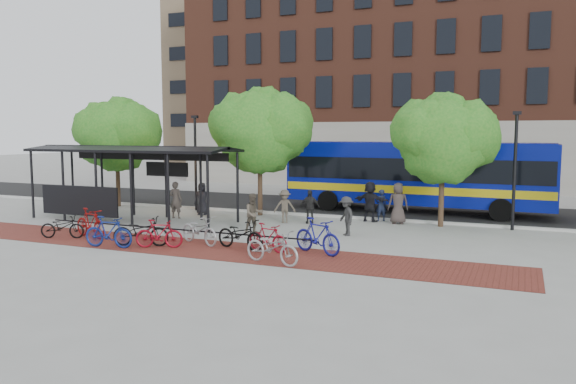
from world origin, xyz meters
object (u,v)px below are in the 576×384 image
at_px(bike_5, 159,234).
at_px(pedestrian_3, 285,206).
at_px(pedestrian_4, 310,207).
at_px(bike_9, 268,238).
at_px(bus, 416,172).
at_px(bike_8, 240,234).
at_px(tree_c, 445,136).
at_px(pedestrian_7, 381,205).
at_px(bike_4, 141,231).
at_px(bike_11, 317,236).
at_px(pedestrian_5, 370,202).
at_px(bike_6, 199,230).
at_px(bike_10, 272,247).
at_px(pedestrian_0, 202,199).
at_px(pedestrian_8, 254,214).
at_px(tree_b, 262,128).
at_px(bike_3, 109,232).
at_px(lamp_post_left, 195,160).
at_px(bike_0, 62,227).
at_px(pedestrian_1, 176,200).
at_px(pedestrian_6, 398,203).
at_px(lamp_post_right, 515,167).
at_px(tree_a, 118,132).
at_px(bike_1, 90,223).
at_px(pedestrian_9, 346,216).

distance_m(bike_5, pedestrian_3, 7.33).
bearing_deg(pedestrian_4, bike_9, -94.01).
relative_size(bus, bike_8, 6.56).
relative_size(tree_c, pedestrian_7, 3.89).
xyz_separation_m(bike_4, bike_11, (6.53, 1.26, 0.08)).
distance_m(bike_9, pedestrian_5, 8.24).
distance_m(bike_11, pedestrian_4, 6.64).
bearing_deg(bike_6, bike_10, -92.97).
distance_m(pedestrian_0, pedestrian_8, 6.15).
height_order(tree_b, bike_3, tree_b).
height_order(bike_5, pedestrian_0, pedestrian_0).
relative_size(lamp_post_left, pedestrian_3, 3.29).
height_order(tree_b, bike_0, tree_b).
xyz_separation_m(tree_b, pedestrian_1, (-3.48, -2.60, -3.55)).
height_order(bike_4, bike_9, bike_4).
distance_m(pedestrian_3, pedestrian_6, 5.26).
bearing_deg(lamp_post_right, tree_a, -179.31).
distance_m(bike_1, pedestrian_0, 7.25).
height_order(bike_1, pedestrian_1, pedestrian_1).
height_order(bike_0, bike_6, bike_6).
bearing_deg(bus, bike_0, -129.91).
relative_size(tree_a, bike_0, 3.48).
bearing_deg(pedestrian_1, bike_9, 139.28).
xyz_separation_m(tree_a, tree_c, (18.00, -0.00, -0.19)).
xyz_separation_m(lamp_post_left, pedestrian_0, (1.16, -1.29, -1.92)).
xyz_separation_m(tree_c, pedestrian_4, (-5.87, -1.46, -3.27)).
relative_size(lamp_post_right, pedestrian_6, 2.67).
bearing_deg(lamp_post_right, pedestrian_6, -177.00).
bearing_deg(bike_0, tree_b, -47.61).
bearing_deg(bike_5, bike_9, -97.12).
relative_size(bike_3, pedestrian_1, 1.07).
relative_size(tree_a, bus, 0.45).
xyz_separation_m(lamp_post_right, bike_5, (-11.90, -9.11, -2.22)).
bearing_deg(pedestrian_5, pedestrian_6, -173.05).
bearing_deg(pedestrian_6, bike_1, 20.85).
bearing_deg(pedestrian_9, bike_4, -91.52).
distance_m(bike_11, pedestrian_8, 4.69).
xyz_separation_m(tree_c, bike_4, (-9.82, -8.83, -3.50)).
bearing_deg(bike_5, tree_c, -65.68).
xyz_separation_m(tree_b, pedestrian_0, (-2.93, -1.04, -3.63)).
xyz_separation_m(pedestrian_0, pedestrian_3, (4.96, -0.78, -0.05)).
distance_m(tree_b, lamp_post_left, 4.45).
bearing_deg(bike_11, bike_8, 121.12).
relative_size(bike_8, pedestrian_8, 1.25).
distance_m(lamp_post_left, bike_3, 10.30).
xyz_separation_m(bike_4, pedestrian_0, (-2.11, 7.79, 0.28)).
bearing_deg(pedestrian_5, bike_1, 54.68).
xyz_separation_m(bike_10, pedestrian_3, (-2.85, 7.72, 0.22)).
bearing_deg(bike_5, bike_8, -92.17).
bearing_deg(pedestrian_3, tree_b, 115.04).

